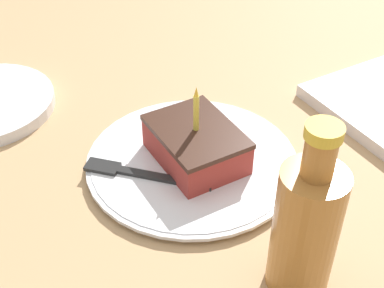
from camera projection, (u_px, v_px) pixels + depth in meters
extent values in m
cube|color=tan|center=(212.00, 175.00, 0.75)|extent=(2.40, 2.40, 0.04)
cylinder|color=silver|center=(192.00, 162.00, 0.73)|extent=(0.27, 0.27, 0.01)
cylinder|color=silver|center=(192.00, 161.00, 0.73)|extent=(0.29, 0.29, 0.00)
cube|color=#99332D|center=(196.00, 146.00, 0.71)|extent=(0.10, 0.13, 0.04)
cube|color=#381E14|center=(196.00, 131.00, 0.69)|extent=(0.10, 0.13, 0.01)
cylinder|color=#EAD84C|center=(196.00, 113.00, 0.68)|extent=(0.01, 0.01, 0.05)
cone|color=yellow|center=(196.00, 92.00, 0.66)|extent=(0.01, 0.01, 0.01)
cube|color=#262626|center=(164.00, 178.00, 0.69)|extent=(0.10, 0.10, 0.00)
cube|color=#262626|center=(103.00, 167.00, 0.71)|extent=(0.05, 0.05, 0.00)
cylinder|color=#B27233|center=(305.00, 232.00, 0.53)|extent=(0.07, 0.07, 0.15)
cylinder|color=#B27233|center=(319.00, 157.00, 0.47)|extent=(0.03, 0.03, 0.04)
cylinder|color=gold|center=(324.00, 132.00, 0.46)|extent=(0.03, 0.03, 0.01)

